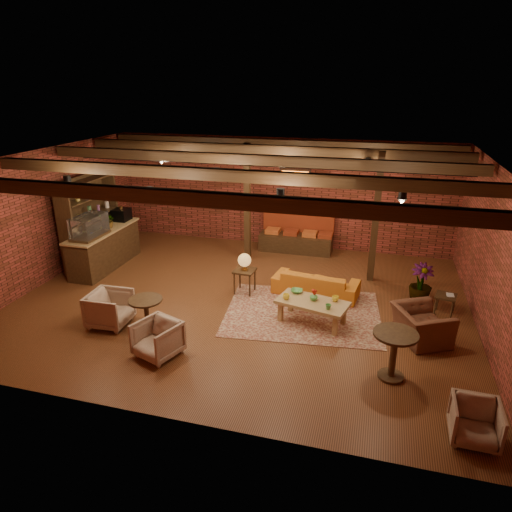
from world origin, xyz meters
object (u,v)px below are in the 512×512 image
(side_table_lamp, at_px, (245,263))
(plant_tall, at_px, (426,246))
(round_table_right, at_px, (394,348))
(armchair_b, at_px, (157,337))
(armchair_far, at_px, (476,420))
(armchair_a, at_px, (110,307))
(armchair_right, at_px, (422,320))
(side_table_book, at_px, (446,297))
(sofa, at_px, (316,283))
(coffee_table, at_px, (312,303))
(round_table_left, at_px, (146,309))

(side_table_lamp, distance_m, plant_tall, 4.05)
(round_table_right, distance_m, plant_tall, 3.26)
(armchair_b, height_order, armchair_far, armchair_b)
(armchair_a, distance_m, armchair_right, 6.18)
(round_table_right, bearing_deg, armchair_right, 68.78)
(side_table_book, bearing_deg, sofa, 174.77)
(armchair_a, bearing_deg, round_table_right, -95.26)
(armchair_b, relative_size, side_table_book, 1.49)
(coffee_table, height_order, plant_tall, plant_tall)
(side_table_lamp, xyz_separation_m, side_table_book, (4.44, 0.08, -0.32))
(armchair_right, distance_m, round_table_right, 1.48)
(round_table_right, height_order, plant_tall, plant_tall)
(round_table_left, height_order, round_table_right, round_table_right)
(coffee_table, height_order, side_table_book, coffee_table)
(armchair_a, relative_size, armchair_far, 1.21)
(sofa, height_order, armchair_right, armchair_right)
(armchair_a, height_order, plant_tall, plant_tall)
(round_table_left, bearing_deg, plant_tall, 27.54)
(round_table_left, height_order, armchair_b, armchair_b)
(round_table_right, relative_size, armchair_far, 1.31)
(side_table_lamp, distance_m, round_table_right, 4.19)
(armchair_far, bearing_deg, armchair_b, 173.30)
(round_table_left, bearing_deg, round_table_right, -3.91)
(side_table_book, height_order, round_table_right, round_table_right)
(side_table_lamp, height_order, plant_tall, plant_tall)
(sofa, bearing_deg, round_table_left, 47.43)
(round_table_right, xyz_separation_m, armchair_far, (1.10, -1.19, -0.25))
(side_table_lamp, relative_size, armchair_right, 0.96)
(sofa, distance_m, coffee_table, 1.37)
(round_table_left, relative_size, armchair_b, 0.94)
(round_table_left, distance_m, armchair_a, 0.84)
(round_table_left, bearing_deg, sofa, 40.16)
(armchair_b, distance_m, armchair_far, 5.26)
(armchair_right, relative_size, armchair_far, 1.55)
(side_table_lamp, relative_size, plant_tall, 0.36)
(armchair_b, xyz_separation_m, armchair_far, (5.21, -0.75, -0.04))
(armchair_b, bearing_deg, side_table_book, 50.76)
(side_table_lamp, relative_size, side_table_book, 1.97)
(sofa, height_order, side_table_lamp, side_table_lamp)
(side_table_book, bearing_deg, round_table_left, -158.58)
(sofa, height_order, armchair_a, armchair_a)
(coffee_table, xyz_separation_m, armchair_a, (-3.96, -1.18, -0.04))
(sofa, relative_size, plant_tall, 0.73)
(coffee_table, xyz_separation_m, armchair_far, (2.70, -2.70, -0.11))
(armchair_b, xyz_separation_m, round_table_right, (4.11, 0.43, 0.20))
(side_table_book, bearing_deg, armchair_right, -114.73)
(sofa, relative_size, coffee_table, 1.26)
(side_table_lamp, distance_m, round_table_left, 2.61)
(side_table_book, bearing_deg, coffee_table, -157.91)
(sofa, distance_m, armchair_far, 4.93)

